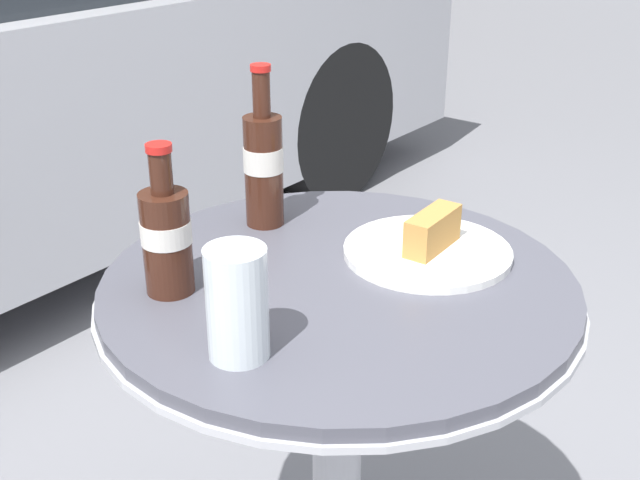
% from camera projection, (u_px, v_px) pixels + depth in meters
% --- Properties ---
extents(bistro_table, '(0.69, 0.69, 0.73)m').
position_uv_depth(bistro_table, '(338.00, 372.00, 1.21)').
color(bistro_table, '#B7B7BC').
rests_on(bistro_table, ground_plane).
extents(cola_bottle_left, '(0.07, 0.07, 0.21)m').
position_uv_depth(cola_bottle_left, '(166.00, 236.00, 1.07)').
color(cola_bottle_left, '#3D1E14').
rests_on(cola_bottle_left, bistro_table).
extents(cola_bottle_right, '(0.06, 0.06, 0.26)m').
position_uv_depth(cola_bottle_right, '(264.00, 164.00, 1.27)').
color(cola_bottle_right, '#3D1E14').
rests_on(cola_bottle_right, bistro_table).
extents(drinking_glass, '(0.07, 0.07, 0.14)m').
position_uv_depth(drinking_glass, '(237.00, 308.00, 0.93)').
color(drinking_glass, silver).
rests_on(drinking_glass, bistro_table).
extents(lunch_plate_near, '(0.25, 0.25, 0.07)m').
position_uv_depth(lunch_plate_near, '(429.00, 247.00, 1.20)').
color(lunch_plate_near, white).
rests_on(lunch_plate_near, bistro_table).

